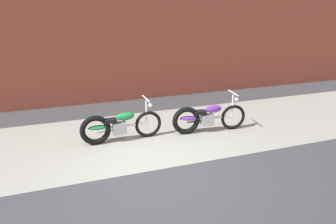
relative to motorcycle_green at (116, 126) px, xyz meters
name	(u,v)px	position (x,y,z in m)	size (l,w,h in m)	color
ground_plane	(156,170)	(0.49, -1.65, -0.40)	(80.00, 80.00, 0.00)	#38383A
sidewalk_slab	(136,137)	(0.49, 0.10, -0.40)	(36.00, 3.50, 0.01)	gray
brick_building_wall	(108,28)	(0.49, 3.55, 2.03)	(36.00, 0.50, 4.87)	brown
motorcycle_green	(116,126)	(0.00, 0.00, 0.00)	(2.01, 0.58, 1.03)	black
motorcycle_purple	(204,118)	(2.27, -0.16, 0.00)	(2.01, 0.58, 1.03)	black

